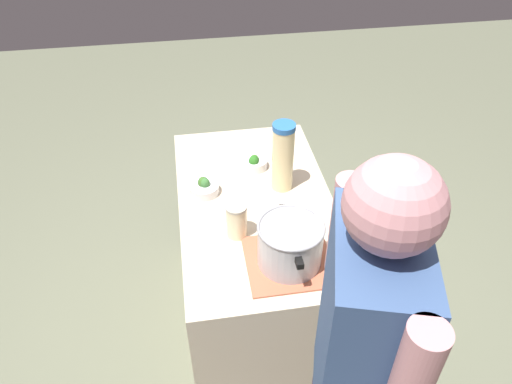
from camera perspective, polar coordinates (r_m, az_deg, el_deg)
ground_plane at (r=2.75m, az=-0.00°, el=-14.84°), size 8.00×8.00×0.00m
counter_slab at (r=2.41m, az=-0.00°, el=-8.85°), size 1.17×0.66×0.86m
dish_cloth at (r=1.86m, az=3.87°, el=-8.06°), size 0.30×0.32×0.01m
cooking_pot at (r=1.79m, az=4.00°, el=-5.97°), size 0.31×0.24×0.18m
lemonade_pitcher at (r=2.10m, az=3.15°, el=4.13°), size 0.10×0.10×0.32m
mason_jar at (r=1.91m, az=-2.27°, el=-3.33°), size 0.09×0.09×0.15m
broccoli_bowl_front at (r=2.15m, az=-6.07°, el=0.54°), size 0.13×0.13×0.08m
broccoli_bowl_center at (r=2.29m, az=-0.15°, el=3.44°), size 0.12×0.12×0.07m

